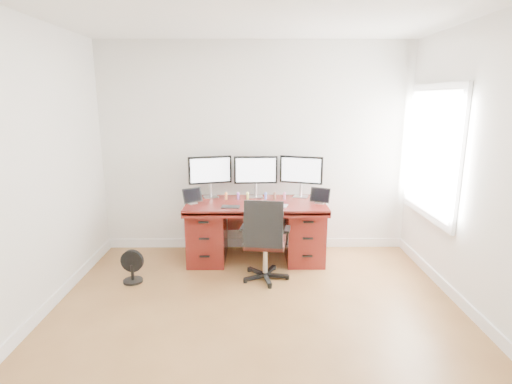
{
  "coord_description": "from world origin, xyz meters",
  "views": [
    {
      "loc": [
        -0.03,
        -2.93,
        1.99
      ],
      "look_at": [
        0.0,
        1.5,
        0.95
      ],
      "focal_mm": 28.0,
      "sensor_mm": 36.0,
      "label": 1
    }
  ],
  "objects_px": {
    "keyboard": "(260,205)",
    "floor_fan": "(132,267)",
    "desk": "(256,229)",
    "office_chair": "(265,254)",
    "monitor_center": "(256,171)"
  },
  "relations": [
    {
      "from": "keyboard",
      "to": "floor_fan",
      "type": "bearing_deg",
      "value": -154.57
    },
    {
      "from": "desk",
      "to": "keyboard",
      "type": "xyz_separation_m",
      "value": [
        0.04,
        -0.2,
        0.36
      ]
    },
    {
      "from": "keyboard",
      "to": "office_chair",
      "type": "bearing_deg",
      "value": -75.48
    },
    {
      "from": "desk",
      "to": "office_chair",
      "type": "relative_size",
      "value": 1.78
    },
    {
      "from": "keyboard",
      "to": "monitor_center",
      "type": "bearing_deg",
      "value": 103.32
    },
    {
      "from": "office_chair",
      "to": "keyboard",
      "type": "relative_size",
      "value": 3.51
    },
    {
      "from": "desk",
      "to": "keyboard",
      "type": "bearing_deg",
      "value": -77.55
    },
    {
      "from": "monitor_center",
      "to": "keyboard",
      "type": "relative_size",
      "value": 2.03
    },
    {
      "from": "desk",
      "to": "office_chair",
      "type": "bearing_deg",
      "value": -81.25
    },
    {
      "from": "office_chair",
      "to": "monitor_center",
      "type": "xyz_separation_m",
      "value": [
        -0.1,
        0.86,
        0.77
      ]
    },
    {
      "from": "desk",
      "to": "floor_fan",
      "type": "relative_size",
      "value": 4.62
    },
    {
      "from": "office_chair",
      "to": "monitor_center",
      "type": "height_order",
      "value": "monitor_center"
    },
    {
      "from": "floor_fan",
      "to": "monitor_center",
      "type": "relative_size",
      "value": 0.67
    },
    {
      "from": "office_chair",
      "to": "monitor_center",
      "type": "distance_m",
      "value": 1.16
    },
    {
      "from": "floor_fan",
      "to": "keyboard",
      "type": "relative_size",
      "value": 1.35
    }
  ]
}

